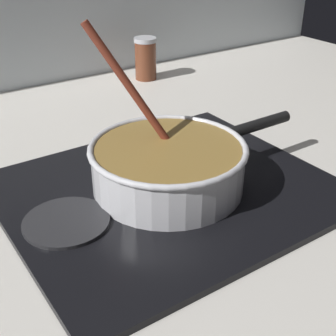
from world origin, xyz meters
TOP-DOWN VIEW (x-y plane):
  - ground at (0.00, 0.00)m, footprint 2.40×1.60m
  - hob_plate at (0.07, 0.08)m, footprint 0.56×0.48m
  - burner_ring at (0.07, 0.08)m, footprint 0.19×0.19m
  - spare_burner at (-0.12, 0.08)m, footprint 0.14×0.14m
  - cooking_pan at (0.07, 0.08)m, footprint 0.43×0.27m
  - condiment_jar at (0.38, 0.66)m, footprint 0.07×0.07m

SIDE VIEW (x-z plane):
  - ground at x=0.00m, z-range -0.04..0.00m
  - hob_plate at x=0.07m, z-range 0.00..0.01m
  - spare_burner at x=-0.12m, z-range 0.01..0.02m
  - burner_ring at x=0.07m, z-range 0.01..0.02m
  - cooking_pan at x=0.07m, z-range -0.09..0.20m
  - condiment_jar at x=0.38m, z-range 0.00..0.12m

